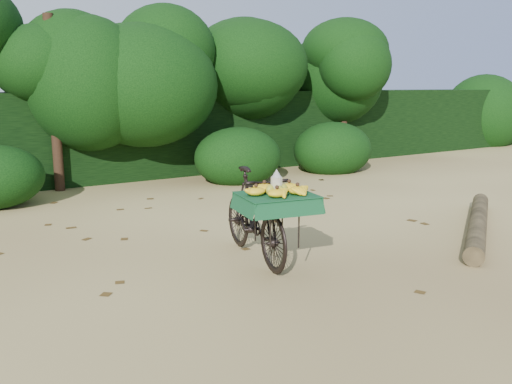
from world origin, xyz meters
TOP-DOWN VIEW (x-y plane):
  - ground at (0.00, 0.00)m, footprint 80.00×80.00m
  - vendor_bicycle at (-0.90, -0.14)m, footprint 0.91×1.84m
  - fallen_log at (2.26, -0.74)m, footprint 2.76×1.98m
  - hedge_backdrop at (0.00, 6.30)m, footprint 26.00×1.80m
  - tree_row at (-0.65, 5.50)m, footprint 14.50×2.00m
  - bush_clumps at (0.50, 4.30)m, footprint 8.80×1.70m
  - leaf_litter at (0.00, 0.65)m, footprint 7.00×7.30m

SIDE VIEW (x-z plane):
  - ground at x=0.00m, z-range 0.00..0.00m
  - leaf_litter at x=0.00m, z-range 0.00..0.01m
  - fallen_log at x=2.26m, z-range 0.00..0.23m
  - bush_clumps at x=0.50m, z-range 0.00..0.90m
  - vendor_bicycle at x=-0.90m, z-range 0.01..1.05m
  - hedge_backdrop at x=0.00m, z-range 0.00..1.80m
  - tree_row at x=-0.65m, z-range 0.00..4.00m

